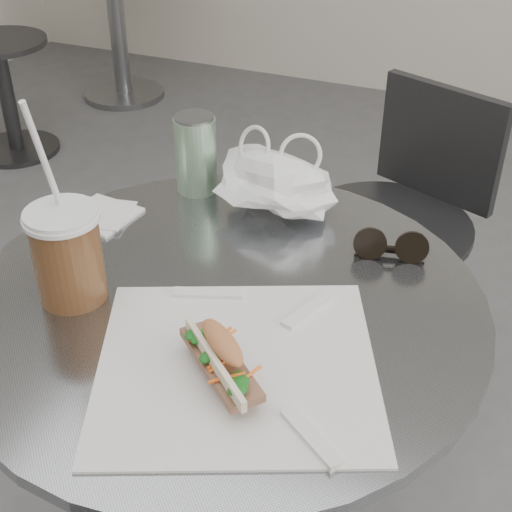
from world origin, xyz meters
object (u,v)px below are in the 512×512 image
at_px(banh_mi, 221,359).
at_px(iced_coffee, 67,253).
at_px(chair_far, 390,266).
at_px(drink_can, 196,154).
at_px(bg_table, 115,3).
at_px(cafe_table, 228,428).
at_px(sunglasses, 391,247).

distance_m(banh_mi, iced_coffee, 0.28).
bearing_deg(chair_far, drink_can, 80.47).
bearing_deg(iced_coffee, bg_table, 121.55).
distance_m(cafe_table, sunglasses, 0.40).
bearing_deg(iced_coffee, banh_mi, -15.24).
bearing_deg(cafe_table, banh_mi, -65.52).
xyz_separation_m(chair_far, iced_coffee, (-0.30, -0.82, 0.47)).
relative_size(bg_table, chair_far, 0.96).
relative_size(bg_table, drink_can, 5.25).
bearing_deg(chair_far, banh_mi, 109.69).
distance_m(chair_far, iced_coffee, 0.99).
distance_m(banh_mi, sunglasses, 0.37).
distance_m(bg_table, drink_can, 2.42).
height_order(iced_coffee, drink_can, iced_coffee).
height_order(bg_table, drink_can, drink_can).
relative_size(banh_mi, sunglasses, 1.64).
relative_size(bg_table, sunglasses, 6.36).
height_order(cafe_table, banh_mi, banh_mi).
relative_size(cafe_table, drink_can, 5.39).
relative_size(cafe_table, sunglasses, 6.53).
xyz_separation_m(bg_table, drink_can, (1.42, -1.93, 0.34)).
height_order(iced_coffee, sunglasses, iced_coffee).
bearing_deg(iced_coffee, cafe_table, 22.08).
distance_m(cafe_table, iced_coffee, 0.41).
bearing_deg(sunglasses, drink_can, 154.59).
xyz_separation_m(iced_coffee, sunglasses, (0.40, 0.27, -0.05)).
bearing_deg(sunglasses, cafe_table, -148.75).
bearing_deg(bg_table, drink_can, -53.58).
bearing_deg(bg_table, cafe_table, -53.97).
bearing_deg(sunglasses, bg_table, 118.99).
xyz_separation_m(cafe_table, banh_mi, (0.07, -0.15, 0.31)).
distance_m(bg_table, chair_far, 2.25).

